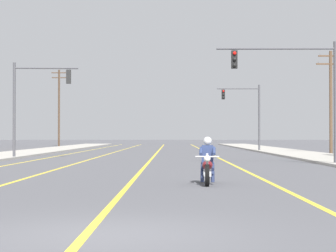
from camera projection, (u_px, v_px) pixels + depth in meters
ground_plane at (100, 235)px, 9.65m from camera, size 400.00×400.00×0.00m
lane_stripe_center at (157, 153)px, 54.65m from camera, size 0.16×100.00×0.01m
lane_stripe_left at (113, 153)px, 54.67m from camera, size 0.16×100.00×0.01m
lane_stripe_right at (208, 153)px, 54.62m from camera, size 0.16×100.00×0.01m
lane_stripe_far_left at (76, 153)px, 54.69m from camera, size 0.16×100.00×0.01m
sidewalk_kerb_right at (299, 154)px, 49.58m from camera, size 4.40×110.00×0.14m
sidewalk_kerb_left at (18, 154)px, 49.72m from camera, size 4.40×110.00×0.14m
motorcycle_with_rider at (207, 165)px, 19.57m from camera, size 0.70×2.19×1.46m
traffic_signal_near_right at (300, 82)px, 31.85m from camera, size 6.03×0.37×6.20m
traffic_signal_near_left at (32, 96)px, 41.10m from camera, size 4.17×0.55×6.20m
traffic_signal_mid_right at (247, 108)px, 59.15m from camera, size 4.02×0.37×6.20m
utility_pole_right_far at (331, 98)px, 51.35m from camera, size 2.35×0.26×8.32m
utility_pole_left_far at (59, 106)px, 84.71m from camera, size 2.02×0.26×10.23m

